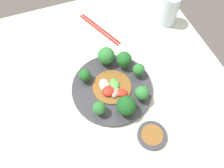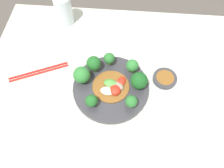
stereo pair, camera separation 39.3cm
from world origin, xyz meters
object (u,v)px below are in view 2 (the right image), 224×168
plate (112,88)px  broccoli_west (140,81)px  broccoli_northeast (93,101)px  chopsticks (40,72)px  stirfry_center (114,87)px  broccoli_northwest (132,102)px  sauce_dish (166,78)px  broccoli_south (110,59)px  broccoli_southeast (95,64)px  broccoli_southwest (133,66)px  broccoli_east (83,75)px  drinking_glass (65,10)px

plate → broccoli_west: bearing=-174.0°
broccoli_northeast → chopsticks: size_ratio=0.25×
plate → stirfry_center: stirfry_center is taller
broccoli_northwest → sauce_dish: broccoli_northwest is taller
broccoli_south → broccoli_northwest: broccoli_northwest is taller
broccoli_south → sauce_dish: bearing=168.1°
plate → broccoli_southeast: (0.07, -0.07, 0.05)m
broccoli_southeast → broccoli_south: 0.06m
plate → stirfry_center: bearing=148.0°
broccoli_west → stirfry_center: 0.09m
broccoli_southwest → broccoli_east: size_ratio=0.85×
broccoli_south → stirfry_center: 0.11m
broccoli_southwest → stirfry_center: size_ratio=0.44×
broccoli_west → chopsticks: (0.37, -0.04, -0.05)m
chopsticks → broccoli_west: bearing=174.0°
plate → broccoli_northwest: (-0.07, 0.07, 0.04)m
broccoli_northeast → plate: bearing=-127.3°
plate → broccoli_west: broccoli_west is taller
sauce_dish → broccoli_northwest: bearing=45.5°
broccoli_west → sauce_dish: bearing=-155.0°
plate → drinking_glass: 0.39m
broccoli_west → broccoli_northeast: bearing=29.1°
plate → sauce_dish: 0.20m
broccoli_east → sauce_dish: broccoli_east is taller
broccoli_southeast → drinking_glass: (0.15, -0.25, 0.01)m
broccoli_northeast → broccoli_east: broccoli_east is taller
broccoli_west → broccoli_southeast: 0.17m
sauce_dish → stirfry_center: bearing=17.7°
chopsticks → broccoli_southwest: bearing=-176.0°
broccoli_south → drinking_glass: (0.21, -0.22, 0.01)m
broccoli_west → chopsticks: bearing=-6.0°
broccoli_northeast → broccoli_northwest: 0.13m
broccoli_west → broccoli_northwest: size_ratio=1.26×
broccoli_west → drinking_glass: 0.44m
broccoli_northeast → broccoli_west: bearing=-150.9°
plate → stirfry_center: size_ratio=2.07×
broccoli_southeast → broccoli_northwest: broccoli_southeast is taller
broccoli_south → sauce_dish: size_ratio=0.61×
plate → chopsticks: plate is taller
broccoli_west → sauce_dish: size_ratio=0.79×
broccoli_west → broccoli_southeast: (0.16, -0.06, -0.00)m
broccoli_south → broccoli_southwest: (-0.08, 0.03, 0.00)m
broccoli_northwest → drinking_glass: size_ratio=0.44×
plate → broccoli_south: (0.01, -0.10, 0.04)m
broccoli_south → chopsticks: bearing=11.1°
broccoli_southwest → drinking_glass: 0.38m
plate → stirfry_center: 0.02m
broccoli_west → broccoli_east: size_ratio=1.02×
broccoli_northwest → stirfry_center: (0.07, -0.06, -0.03)m
broccoli_south → plate: bearing=98.4°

